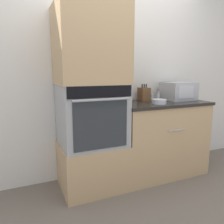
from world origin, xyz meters
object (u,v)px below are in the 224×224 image
knife_block (144,94)px  condiment_jar_near (127,98)px  bowl (159,102)px  microwave (178,91)px  condiment_jar_mid (158,96)px  wall_oven (91,115)px  condiment_jar_far (152,97)px

knife_block → condiment_jar_near: 0.22m
condiment_jar_near → bowl: bearing=-63.7°
microwave → condiment_jar_near: (-0.66, 0.18, -0.08)m
condiment_jar_mid → microwave: bearing=-22.9°
bowl → condiment_jar_near: size_ratio=2.66×
wall_oven → condiment_jar_mid: (0.99, 0.18, 0.15)m
bowl → condiment_jar_mid: (0.22, 0.32, 0.03)m
knife_block → condiment_jar_mid: 0.22m
wall_oven → bowl: 0.80m
wall_oven → knife_block: wall_oven is taller
bowl → condiment_jar_mid: condiment_jar_mid is taller
knife_block → bowl: 0.33m
knife_block → wall_oven: bearing=-166.5°
knife_block → condiment_jar_mid: (0.22, -0.00, -0.03)m
wall_oven → condiment_jar_near: 0.64m
condiment_jar_near → condiment_jar_mid: condiment_jar_mid is taller
condiment_jar_far → knife_block: bearing=165.5°
bowl → condiment_jar_mid: 0.39m
knife_block → condiment_jar_far: 0.11m
condiment_jar_near → condiment_jar_far: bearing=-19.0°
bowl → condiment_jar_near: bearing=116.3°
microwave → condiment_jar_mid: (-0.24, 0.10, -0.06)m
microwave → bowl: size_ratio=2.27×
wall_oven → condiment_jar_mid: size_ratio=6.14×
condiment_jar_near → wall_oven: bearing=-155.3°
condiment_jar_near → condiment_jar_mid: bearing=-10.9°
knife_block → condiment_jar_near: (-0.20, 0.08, -0.05)m
knife_block → condiment_jar_far: (0.10, -0.03, -0.04)m
bowl → condiment_jar_mid: size_ratio=1.52×
knife_block → microwave: bearing=-12.9°
knife_block → bowl: knife_block is taller
condiment_jar_near → condiment_jar_far: size_ratio=0.68×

